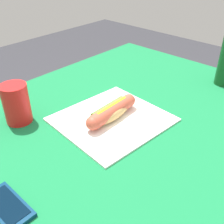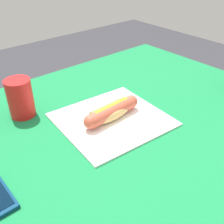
% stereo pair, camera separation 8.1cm
% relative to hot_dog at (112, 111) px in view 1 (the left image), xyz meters
% --- Properties ---
extents(dining_table, '(1.13, 0.93, 0.74)m').
position_rel_hot_dog_xyz_m(dining_table, '(0.03, -0.04, -0.16)').
color(dining_table, brown).
rests_on(dining_table, ground).
extents(paper_wrapper, '(0.33, 0.31, 0.01)m').
position_rel_hot_dog_xyz_m(paper_wrapper, '(0.00, -0.00, -0.03)').
color(paper_wrapper, white).
rests_on(paper_wrapper, dining_table).
extents(hot_dog, '(0.21, 0.06, 0.05)m').
position_rel_hot_dog_xyz_m(hot_dog, '(0.00, 0.00, 0.00)').
color(hot_dog, tan).
rests_on(hot_dog, paper_wrapper).
extents(cell_phone, '(0.06, 0.12, 0.01)m').
position_rel_hot_dog_xyz_m(cell_phone, '(-0.38, -0.06, -0.03)').
color(cell_phone, '#0A2D4C').
rests_on(cell_phone, dining_table).
extents(drinking_cup, '(0.08, 0.08, 0.12)m').
position_rel_hot_dog_xyz_m(drinking_cup, '(-0.19, 0.20, 0.03)').
color(drinking_cup, red).
rests_on(drinking_cup, dining_table).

